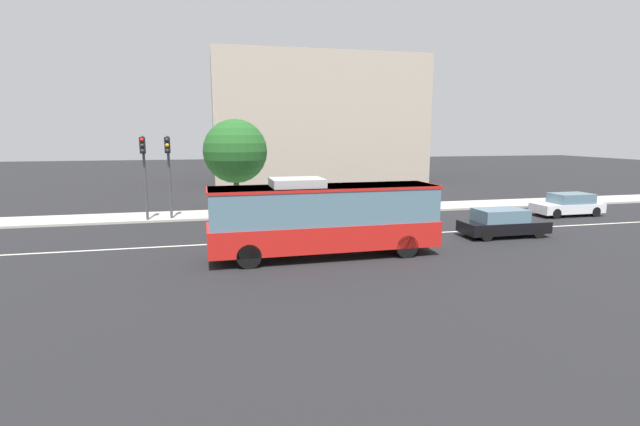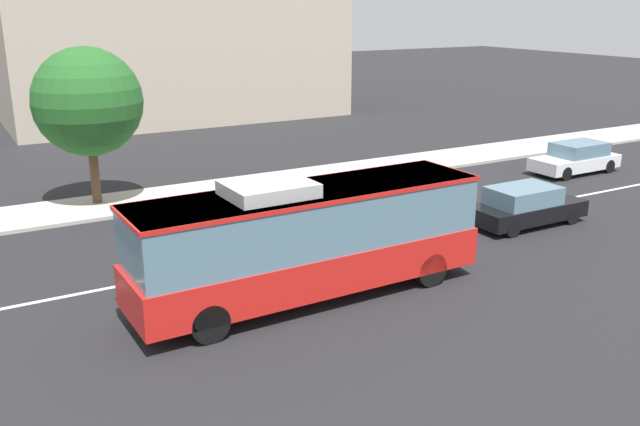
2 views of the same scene
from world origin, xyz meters
name	(u,v)px [view 1 (image 1 of 2)]	position (x,y,z in m)	size (l,w,h in m)	color
ground_plane	(362,237)	(0.00, 0.00, 0.00)	(160.00, 160.00, 0.00)	black
sidewalk_kerb	(325,210)	(0.00, 8.25, 0.07)	(80.00, 3.34, 0.14)	#B2ADA3
lane_centre_line	(362,236)	(0.00, 0.00, 0.01)	(76.00, 0.16, 0.01)	silver
transit_bus	(324,216)	(-2.87, -3.37, 1.81)	(10.04, 2.66, 3.46)	red
sedan_black	(502,223)	(7.17, -1.63, 0.72)	(4.50, 1.83, 1.46)	black
sedan_white	(568,205)	(15.26, 3.02, 0.72)	(4.51, 1.85, 1.46)	white
traffic_light_near_corner	(144,164)	(-11.47, 6.75, 3.56)	(0.33, 0.62, 5.20)	#47474C
traffic_light_mid_block	(169,163)	(-10.08, 6.98, 3.56)	(0.32, 0.62, 5.20)	#47474C
street_tree_kerbside_left	(235,151)	(-5.97, 8.74, 4.18)	(4.22, 4.22, 6.30)	#4C3823
office_block_background	(315,121)	(4.07, 29.53, 6.80)	(22.65, 12.35, 13.60)	#B7A893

